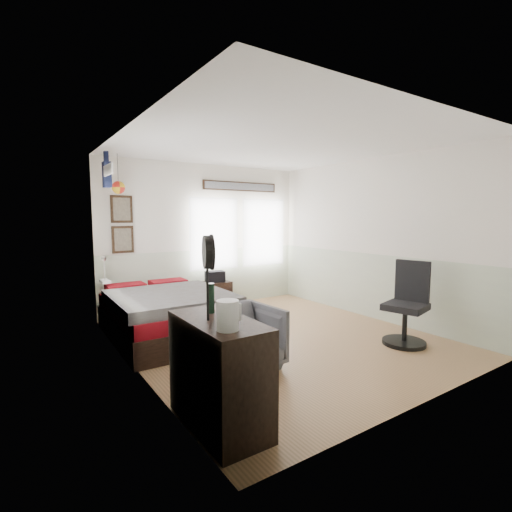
{
  "coord_description": "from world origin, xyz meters",
  "views": [
    {
      "loc": [
        -3.11,
        -4.12,
        1.73
      ],
      "look_at": [
        -0.1,
        0.4,
        1.15
      ],
      "focal_mm": 26.0,
      "sensor_mm": 36.0,
      "label": 1
    }
  ],
  "objects_px": {
    "task_chair": "(407,310)",
    "nightstand": "(215,295)",
    "armchair": "(243,338)",
    "bed": "(166,314)",
    "dresser": "(219,372)"
  },
  "relations": [
    {
      "from": "nightstand",
      "to": "task_chair",
      "type": "relative_size",
      "value": 0.46
    },
    {
      "from": "task_chair",
      "to": "nightstand",
      "type": "bearing_deg",
      "value": 98.2
    },
    {
      "from": "bed",
      "to": "nightstand",
      "type": "bearing_deg",
      "value": 38.57
    },
    {
      "from": "dresser",
      "to": "armchair",
      "type": "relative_size",
      "value": 1.28
    },
    {
      "from": "armchair",
      "to": "nightstand",
      "type": "distance_m",
      "value": 2.8
    },
    {
      "from": "nightstand",
      "to": "task_chair",
      "type": "bearing_deg",
      "value": -72.45
    },
    {
      "from": "armchair",
      "to": "nightstand",
      "type": "relative_size",
      "value": 1.51
    },
    {
      "from": "bed",
      "to": "task_chair",
      "type": "height_order",
      "value": "task_chair"
    },
    {
      "from": "dresser",
      "to": "task_chair",
      "type": "height_order",
      "value": "task_chair"
    },
    {
      "from": "bed",
      "to": "nightstand",
      "type": "xyz_separation_m",
      "value": [
        1.34,
        1.03,
        -0.07
      ]
    },
    {
      "from": "bed",
      "to": "armchair",
      "type": "bearing_deg",
      "value": -77.12
    },
    {
      "from": "armchair",
      "to": "task_chair",
      "type": "distance_m",
      "value": 2.35
    },
    {
      "from": "dresser",
      "to": "task_chair",
      "type": "relative_size",
      "value": 0.88
    },
    {
      "from": "bed",
      "to": "dresser",
      "type": "relative_size",
      "value": 2.12
    },
    {
      "from": "dresser",
      "to": "nightstand",
      "type": "relative_size",
      "value": 1.93
    }
  ]
}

